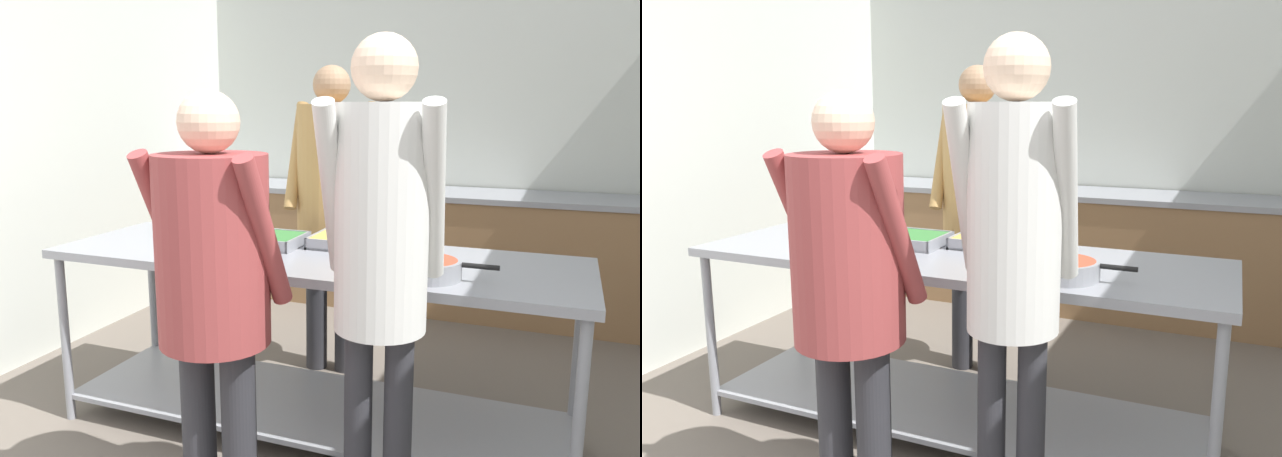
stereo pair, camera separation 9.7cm
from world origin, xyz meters
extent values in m
cube|color=silver|center=(0.00, 4.38, 1.32)|extent=(4.03, 0.06, 2.65)
cube|color=silver|center=(-1.99, 2.19, 1.32)|extent=(0.06, 4.50, 2.65)
cube|color=olive|center=(0.00, 4.01, 0.43)|extent=(3.87, 0.62, 0.87)
cube|color=gray|center=(0.00, 4.01, 0.89)|extent=(3.87, 0.65, 0.04)
cube|color=black|center=(0.08, 4.01, 0.90)|extent=(0.47, 0.43, 0.02)
cube|color=gray|center=(-0.05, 1.91, 0.85)|extent=(2.42, 0.79, 0.04)
cube|color=gray|center=(-0.05, 1.91, 0.12)|extent=(2.34, 0.71, 0.02)
cylinder|color=gray|center=(-1.21, 1.56, 0.41)|extent=(0.04, 0.04, 0.83)
cylinder|color=gray|center=(1.11, 1.56, 0.41)|extent=(0.04, 0.04, 0.83)
cylinder|color=gray|center=(-1.21, 2.26, 0.41)|extent=(0.04, 0.04, 0.83)
cylinder|color=gray|center=(1.11, 2.26, 0.41)|extent=(0.04, 0.04, 0.83)
cylinder|color=white|center=(-0.71, 1.90, 0.88)|extent=(0.22, 0.22, 0.01)
cylinder|color=white|center=(-0.71, 1.90, 0.89)|extent=(0.22, 0.22, 0.01)
cylinder|color=white|center=(-0.71, 1.90, 0.90)|extent=(0.22, 0.22, 0.01)
cylinder|color=white|center=(-0.71, 1.90, 0.91)|extent=(0.22, 0.22, 0.01)
cube|color=gray|center=(-0.36, 2.00, 0.88)|extent=(0.42, 0.29, 0.01)
cube|color=#387A38|center=(-0.36, 2.00, 0.90)|extent=(0.40, 0.26, 0.04)
cube|color=gray|center=(-0.36, 1.87, 0.90)|extent=(0.42, 0.01, 0.05)
cube|color=gray|center=(-0.36, 2.14, 0.90)|extent=(0.42, 0.01, 0.05)
cube|color=gray|center=(-0.56, 2.00, 0.90)|extent=(0.01, 0.29, 0.05)
cube|color=gray|center=(-0.15, 2.00, 0.90)|extent=(0.01, 0.29, 0.05)
cube|color=gray|center=(0.08, 2.12, 0.88)|extent=(0.39, 0.30, 0.01)
cube|color=gold|center=(0.08, 2.12, 0.90)|extent=(0.36, 0.27, 0.04)
cube|color=gray|center=(0.08, 1.98, 0.90)|extent=(0.39, 0.01, 0.05)
cube|color=gray|center=(0.08, 2.26, 0.90)|extent=(0.39, 0.01, 0.05)
cube|color=gray|center=(-0.11, 2.12, 0.90)|extent=(0.01, 0.30, 0.05)
cube|color=gray|center=(0.27, 2.12, 0.90)|extent=(0.01, 0.30, 0.05)
cylinder|color=gray|center=(0.52, 1.71, 0.91)|extent=(0.28, 0.28, 0.07)
cylinder|color=#B7472D|center=(0.52, 1.71, 0.94)|extent=(0.25, 0.25, 0.01)
cylinder|color=black|center=(0.73, 1.71, 0.93)|extent=(0.14, 0.02, 0.02)
cylinder|color=#2D2D33|center=(-0.19, 1.16, 0.36)|extent=(0.13, 0.13, 0.71)
cylinder|color=#2D2D33|center=(-0.01, 1.15, 0.36)|extent=(0.13, 0.13, 0.71)
cylinder|color=#993D3D|center=(-0.31, 1.17, 1.12)|extent=(0.09, 0.30, 0.54)
cylinder|color=#993D3D|center=(0.11, 1.14, 1.12)|extent=(0.09, 0.30, 0.54)
cylinder|color=#993D3D|center=(-0.10, 1.15, 1.04)|extent=(0.39, 0.39, 0.66)
sphere|color=beige|center=(-0.10, 1.15, 1.48)|extent=(0.21, 0.21, 0.21)
cylinder|color=#2D2D33|center=(0.40, 1.25, 0.40)|extent=(0.10, 0.10, 0.80)
cylinder|color=#2D2D33|center=(0.54, 1.27, 0.40)|extent=(0.10, 0.10, 0.80)
cylinder|color=silver|center=(0.31, 1.23, 1.26)|extent=(0.12, 0.34, 0.60)
cylinder|color=silver|center=(0.63, 1.28, 1.26)|extent=(0.12, 0.34, 0.60)
cylinder|color=silver|center=(0.47, 1.26, 1.17)|extent=(0.30, 0.30, 0.74)
sphere|color=beige|center=(0.47, 1.26, 1.65)|extent=(0.21, 0.21, 0.21)
cylinder|color=#2D2D33|center=(-0.13, 2.63, 0.40)|extent=(0.12, 0.12, 0.80)
cylinder|color=#2D2D33|center=(-0.31, 2.61, 0.40)|extent=(0.12, 0.12, 0.80)
cylinder|color=tan|center=(-0.02, 2.64, 1.26)|extent=(0.11, 0.34, 0.60)
cylinder|color=tan|center=(-0.42, 2.59, 1.26)|extent=(0.11, 0.34, 0.60)
cylinder|color=tan|center=(-0.22, 2.62, 1.17)|extent=(0.39, 0.39, 0.74)
sphere|color=tan|center=(-0.22, 2.62, 1.65)|extent=(0.21, 0.21, 0.21)
cylinder|color=silver|center=(-0.71, 4.08, 1.00)|extent=(0.08, 0.08, 0.18)
cone|color=silver|center=(-0.71, 4.08, 1.13)|extent=(0.07, 0.07, 0.07)
cylinder|color=black|center=(-0.71, 4.08, 1.17)|extent=(0.03, 0.03, 0.02)
camera|label=1|loc=(1.01, -0.65, 1.53)|focal=35.00mm
camera|label=2|loc=(1.10, -0.61, 1.53)|focal=35.00mm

